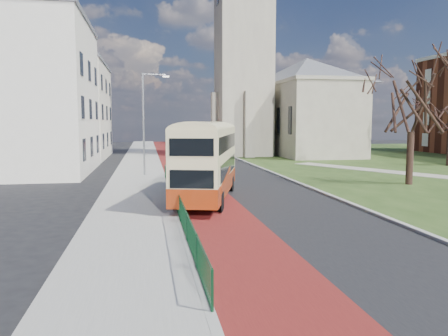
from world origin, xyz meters
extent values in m
plane|color=black|center=(0.00, 0.00, 0.00)|extent=(160.00, 160.00, 0.00)
cube|color=black|center=(1.50, 20.00, 0.01)|extent=(9.00, 120.00, 0.01)
cube|color=#591414|center=(-1.20, 20.00, 0.01)|extent=(3.40, 120.00, 0.01)
cube|color=gray|center=(-5.00, 20.00, 0.06)|extent=(4.00, 120.00, 0.12)
cube|color=#999993|center=(-3.00, 20.00, 0.07)|extent=(0.25, 120.00, 0.13)
cube|color=#999993|center=(6.10, 22.00, 0.07)|extent=(0.25, 80.00, 0.13)
cylinder|color=#0D3B1E|center=(-2.95, 4.00, 1.10)|extent=(0.04, 24.00, 0.04)
cylinder|color=#0D3B1E|center=(-2.95, 4.00, 0.15)|extent=(0.04, 24.00, 0.04)
cube|color=gray|center=(8.00, 38.00, 12.00)|extent=(6.50, 6.50, 24.00)
cube|color=gray|center=(16.50, 38.00, 4.50)|extent=(9.00, 18.00, 9.00)
pyramid|color=#565960|center=(16.50, 38.00, 12.60)|extent=(9.00, 18.00, 3.60)
cube|color=silver|center=(-14.00, 22.00, 6.25)|extent=(10.00, 14.00, 12.50)
cube|color=#565960|center=(-14.00, 22.00, 12.75)|extent=(10.30, 14.30, 0.50)
cube|color=beige|center=(-14.00, 38.00, 5.50)|extent=(10.00, 16.00, 11.00)
cube|color=#565960|center=(-14.00, 38.00, 11.25)|extent=(10.30, 16.30, 0.50)
cylinder|color=gray|center=(-4.50, 18.00, 4.12)|extent=(0.16, 0.16, 8.00)
cylinder|color=gray|center=(-3.60, 18.00, 8.02)|extent=(1.80, 0.10, 0.10)
cube|color=silver|center=(-2.70, 18.00, 7.87)|extent=(0.50, 0.18, 0.12)
cube|color=#922C0D|center=(-1.05, 6.38, 0.92)|extent=(4.92, 10.15, 0.90)
cube|color=beige|center=(-1.05, 6.38, 2.67)|extent=(4.88, 10.10, 2.61)
cube|color=black|center=(-2.06, 6.95, 1.86)|extent=(2.28, 7.83, 0.86)
cube|color=black|center=(0.11, 6.33, 1.86)|extent=(2.28, 7.83, 0.86)
cube|color=black|center=(-2.13, 6.69, 3.21)|extent=(2.50, 8.59, 0.81)
cube|color=black|center=(0.04, 6.07, 3.21)|extent=(2.50, 8.59, 0.81)
cube|color=black|center=(0.30, 11.11, 1.86)|extent=(1.97, 0.63, 0.95)
cube|color=black|center=(0.30, 11.11, 3.21)|extent=(1.97, 0.63, 0.81)
cube|color=orange|center=(0.30, 11.11, 3.73)|extent=(1.57, 0.54, 0.27)
cylinder|color=black|center=(-1.12, 9.90, 0.47)|extent=(0.52, 0.97, 0.94)
cylinder|color=black|center=(0.86, 9.34, 0.47)|extent=(0.52, 0.97, 0.94)
cylinder|color=black|center=(-2.85, 3.80, 0.47)|extent=(0.52, 0.97, 0.94)
cylinder|color=black|center=(-0.87, 3.24, 0.47)|extent=(0.52, 0.97, 0.94)
cylinder|color=#2F1E17|center=(13.43, 9.89, 1.84)|extent=(0.56, 0.56, 3.59)
camera|label=1|loc=(-4.32, -17.14, 4.29)|focal=35.00mm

